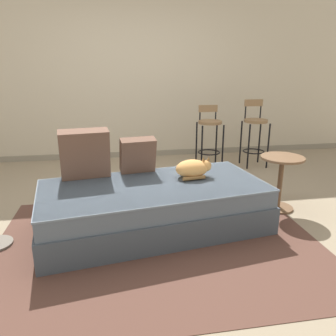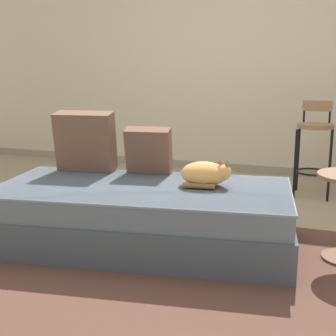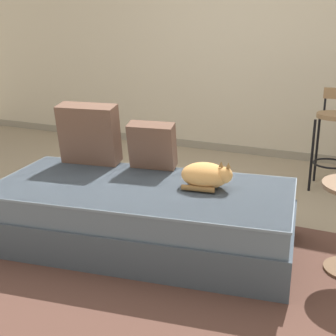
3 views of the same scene
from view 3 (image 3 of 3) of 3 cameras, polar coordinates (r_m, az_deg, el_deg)
ground_plane at (r=3.67m, az=-0.15°, el=-6.62°), size 16.00×16.00×0.00m
wall_back_panel at (r=5.48m, az=10.22°, el=15.10°), size 8.00×0.10×2.60m
wall_baseboard_trim at (r=5.61m, az=9.39°, el=2.19°), size 8.00×0.02×0.09m
area_rug at (r=3.11m, az=-5.72°, el=-11.27°), size 2.74×2.08×0.01m
couch at (r=3.25m, az=-3.15°, el=-5.69°), size 2.17×1.28×0.43m
throw_pillow_corner at (r=3.67m, az=-9.58°, el=4.12°), size 0.49×0.29×0.47m
throw_pillow_middle at (r=3.49m, az=-1.94°, el=2.76°), size 0.37×0.25×0.36m
cat at (r=3.13m, az=4.70°, el=-0.91°), size 0.37×0.28×0.20m
bar_stool_near_window at (r=4.52m, az=19.65°, el=4.34°), size 0.34×0.34×0.92m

